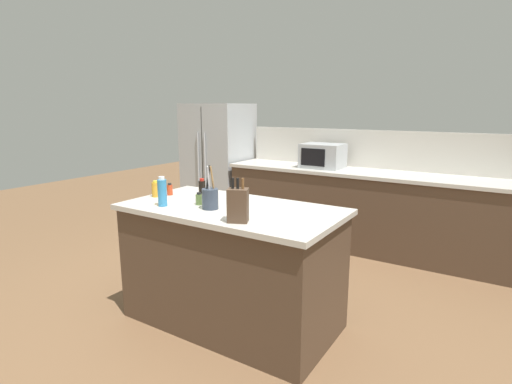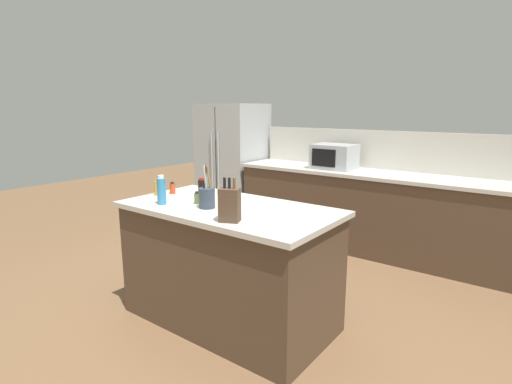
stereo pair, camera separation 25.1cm
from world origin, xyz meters
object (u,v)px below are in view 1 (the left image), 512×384
Objects in this scene: soy_sauce_bottle at (202,191)px; spice_jar_paprika at (170,190)px; utensil_crock at (210,198)px; microwave at (323,156)px; spice_jar_oregano at (199,199)px; honey_jar at (156,189)px; refrigerator at (218,164)px; dish_soap_bottle at (162,192)px; knife_block at (238,205)px.

spice_jar_paprika is at bearing 173.68° from soy_sauce_bottle.
microwave is at bearing 92.79° from utensil_crock.
spice_jar_oregano is (0.04, -0.09, -0.04)m from soy_sauce_bottle.
refrigerator is at bearing 116.10° from honey_jar.
utensil_crock is at bearing -53.45° from refrigerator.
spice_jar_oregano is 0.42× the size of dish_soap_bottle.
honey_jar is at bearing 144.07° from dish_soap_bottle.
soy_sauce_bottle is at bearing -6.32° from spice_jar_paprika.
spice_jar_oregano is at bearing 132.12° from knife_block.
utensil_crock is 0.64m from honey_jar.
honey_jar reaches higher than spice_jar_oregano.
dish_soap_bottle is at bearing -138.52° from spice_jar_oregano.
knife_block reaches higher than spice_jar_oregano.
microwave reaches higher than spice_jar_oregano.
utensil_crock is at bearing -17.52° from spice_jar_paprika.
refrigerator is at bearing 105.31° from knife_block.
spice_jar_oregano is (-0.52, 0.22, -0.07)m from knife_block.
soy_sauce_bottle is 1.84× the size of spice_jar_paprika.
soy_sauce_bottle reaches higher than honey_jar.
spice_jar_oregano is (1.61, -2.33, 0.12)m from refrigerator.
knife_block is 0.73m from dish_soap_bottle.
soy_sauce_bottle is at bearing 115.23° from spice_jar_oregano.
utensil_crock reaches higher than knife_block.
honey_jar reaches higher than spice_jar_paprika.
utensil_crock is (-0.37, 0.17, -0.03)m from knife_block.
utensil_crock is at bearing -6.86° from honey_jar.
soy_sauce_bottle is (-0.08, -2.19, -0.06)m from microwave.
dish_soap_bottle is at bearing -95.66° from microwave.
soy_sauce_bottle is at bearing -92.11° from microwave.
microwave is 1.54× the size of utensil_crock.
utensil_crock is 2.38× the size of honey_jar.
honey_jar is (-0.52, -2.25, -0.08)m from microwave.
spice_jar_oregano is at bearing -16.78° from spice_jar_paprika.
refrigerator reaches higher than honey_jar.
spice_jar_paprika is at bearing 162.48° from utensil_crock.
refrigerator is at bearing 126.55° from utensil_crock.
honey_jar is at bearing -171.62° from soy_sauce_bottle.
microwave is at bearing 76.93° from honey_jar.
refrigerator is at bearing 124.72° from spice_jar_oregano.
microwave is at bearing 84.34° from dish_soap_bottle.
dish_soap_bottle is (1.41, -2.51, 0.19)m from refrigerator.
microwave is 5.16× the size of spice_jar_oregano.
knife_block is 0.64m from soy_sauce_bottle.
refrigerator is 2.57m from honey_jar.
utensil_crock is (0.11, -2.33, -0.06)m from microwave.
honey_jar is (-1.00, 0.25, -0.05)m from knife_block.
soy_sauce_bottle is (1.57, -2.24, 0.17)m from refrigerator.
refrigerator is at bearing 125.06° from soy_sauce_bottle.
spice_jar_oregano is at bearing 160.41° from utensil_crock.
soy_sauce_bottle is 1.97× the size of spice_jar_oregano.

